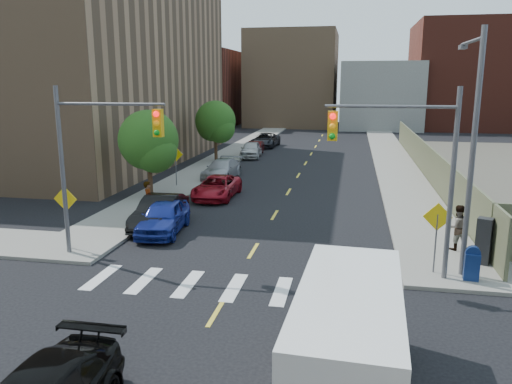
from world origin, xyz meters
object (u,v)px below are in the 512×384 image
at_px(parked_car_silver, 222,169).
at_px(parked_car_grey, 265,140).
at_px(parked_car_black, 160,212).
at_px(pedestrian_west, 149,200).
at_px(mailbox, 472,263).
at_px(parked_car_blue, 164,217).
at_px(cargo_van, 348,337).
at_px(payphone, 484,241).
at_px(parked_car_red, 217,187).
at_px(pedestrian_east, 457,227).
at_px(parked_car_white, 251,149).
at_px(parked_car_maroon, 255,148).

bearing_deg(parked_car_silver, parked_car_grey, 94.12).
height_order(parked_car_black, pedestrian_west, pedestrian_west).
relative_size(mailbox, pedestrian_west, 0.65).
bearing_deg(parked_car_silver, parked_car_blue, -82.81).
xyz_separation_m(parked_car_blue, pedestrian_west, (-1.54, 1.87, 0.34)).
bearing_deg(cargo_van, parked_car_silver, 113.74).
distance_m(cargo_van, payphone, 10.56).
bearing_deg(pedestrian_west, parked_car_blue, -152.23).
height_order(mailbox, payphone, payphone).
height_order(parked_car_red, pedestrian_east, pedestrian_east).
distance_m(parked_car_black, cargo_van, 15.34).
bearing_deg(pedestrian_east, mailbox, 77.06).
distance_m(parked_car_blue, parked_car_black, 1.03).
bearing_deg(pedestrian_east, parked_car_silver, -56.51).
xyz_separation_m(parked_car_white, pedestrian_west, (-0.80, -22.85, 0.35)).
xyz_separation_m(parked_car_silver, parked_car_white, (0.00, 10.96, 0.05)).
bearing_deg(parked_car_white, cargo_van, -79.91).
bearing_deg(parked_car_grey, mailbox, -66.01).
bearing_deg(pedestrian_east, parked_car_black, -16.49).
relative_size(parked_car_grey, pedestrian_west, 2.81).
relative_size(parked_car_black, parked_car_grey, 0.87).
xyz_separation_m(parked_car_blue, parked_car_red, (0.56, 7.62, -0.10)).
xyz_separation_m(parked_car_black, parked_car_maroon, (-0.19, 25.83, -0.13)).
bearing_deg(parked_car_maroon, parked_car_black, -92.36).
bearing_deg(parked_car_blue, parked_car_silver, 87.71).
xyz_separation_m(pedestrian_west, pedestrian_east, (14.82, -2.28, -0.00)).
bearing_deg(pedestrian_east, cargo_van, 56.60).
bearing_deg(pedestrian_west, parked_car_silver, -15.52).
bearing_deg(parked_car_silver, pedestrian_east, -41.20).
bearing_deg(parked_car_black, mailbox, -20.52).
distance_m(parked_car_maroon, cargo_van, 39.14).
height_order(parked_car_black, parked_car_white, parked_car_black).
bearing_deg(pedestrian_west, parked_car_grey, -13.16).
xyz_separation_m(payphone, pedestrian_east, (-0.68, 1.59, 0.05)).
relative_size(mailbox, payphone, 0.68).
bearing_deg(parked_car_black, pedestrian_west, 132.95).
relative_size(pedestrian_west, pedestrian_east, 1.00).
relative_size(parked_car_red, pedestrian_east, 2.54).
bearing_deg(parked_car_black, parked_car_maroon, 88.70).
relative_size(parked_car_silver, pedestrian_west, 2.55).
bearing_deg(payphone, cargo_van, -95.06).
distance_m(parked_car_silver, pedestrian_east, 19.94).
bearing_deg(payphone, pedestrian_west, -170.17).
bearing_deg(parked_car_white, parked_car_blue, -93.14).
bearing_deg(mailbox, cargo_van, -113.51).
distance_m(parked_car_grey, pedestrian_east, 35.99).
distance_m(parked_car_maroon, payphone, 32.25).
distance_m(mailbox, pedestrian_west, 15.78).
distance_m(parked_car_black, parked_car_red, 6.84).
xyz_separation_m(cargo_van, pedestrian_east, (4.42, 10.82, -0.29)).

